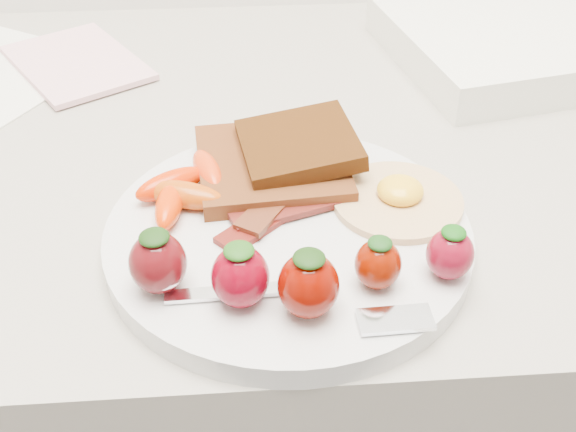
{
  "coord_description": "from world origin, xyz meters",
  "views": [
    {
      "loc": [
        -0.02,
        1.12,
        1.25
      ],
      "look_at": [
        0.01,
        1.53,
        0.93
      ],
      "focal_mm": 45.0,
      "sensor_mm": 36.0,
      "label": 1
    }
  ],
  "objects": [
    {
      "name": "toast_upper",
      "position": [
        0.03,
        1.61,
        0.94
      ],
      "size": [
        0.1,
        0.1,
        0.02
      ],
      "primitive_type": "cube",
      "rotation": [
        0.0,
        -0.1,
        0.14
      ],
      "color": "black",
      "rests_on": "toast_lower"
    },
    {
      "name": "toast_lower",
      "position": [
        0.01,
        1.61,
        0.93
      ],
      "size": [
        0.13,
        0.13,
        0.01
      ],
      "primitive_type": "cube",
      "rotation": [
        0.0,
        0.0,
        0.08
      ],
      "color": "#4F2B11",
      "rests_on": "plate"
    },
    {
      "name": "strawberries",
      "position": [
        0.01,
        1.46,
        0.94
      ],
      "size": [
        0.23,
        0.07,
        0.05
      ],
      "color": "#4F090D",
      "rests_on": "plate"
    },
    {
      "name": "fork",
      "position": [
        0.02,
        1.45,
        0.92
      ],
      "size": [
        0.17,
        0.05,
        0.0
      ],
      "color": "white",
      "rests_on": "plate"
    },
    {
      "name": "notepad",
      "position": [
        -0.19,
        1.85,
        0.91
      ],
      "size": [
        0.18,
        0.2,
        0.01
      ],
      "primitive_type": "cube",
      "rotation": [
        0.0,
        0.0,
        0.55
      ],
      "color": "beige",
      "rests_on": "paper_sheet"
    },
    {
      "name": "fried_egg",
      "position": [
        0.1,
        1.56,
        0.92
      ],
      "size": [
        0.13,
        0.13,
        0.02
      ],
      "color": "#F3E7B6",
      "rests_on": "plate"
    },
    {
      "name": "plate",
      "position": [
        0.01,
        1.53,
        0.91
      ],
      "size": [
        0.27,
        0.27,
        0.02
      ],
      "primitive_type": "cylinder",
      "color": "silver",
      "rests_on": "counter"
    },
    {
      "name": "bacon_strips",
      "position": [
        0.01,
        1.55,
        0.92
      ],
      "size": [
        0.1,
        0.1,
        0.01
      ],
      "color": "#4E0903",
      "rests_on": "plate"
    },
    {
      "name": "baby_carrots",
      "position": [
        -0.06,
        1.57,
        0.93
      ],
      "size": [
        0.08,
        0.1,
        0.02
      ],
      "color": "red",
      "rests_on": "plate"
    },
    {
      "name": "counter",
      "position": [
        0.0,
        1.7,
        0.45
      ],
      "size": [
        2.0,
        0.6,
        0.9
      ],
      "primitive_type": "cube",
      "color": "gray",
      "rests_on": "ground"
    },
    {
      "name": "appliance",
      "position": [
        0.3,
        1.84,
        0.92
      ],
      "size": [
        0.33,
        0.29,
        0.04
      ],
      "primitive_type": "cube",
      "rotation": [
        0.0,
        0.0,
        0.2
      ],
      "color": "white",
      "rests_on": "counter"
    }
  ]
}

